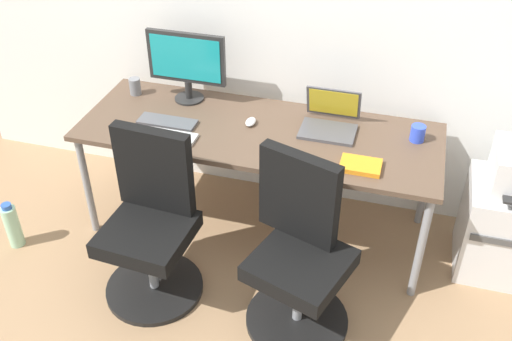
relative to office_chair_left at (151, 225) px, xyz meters
The scene contains 16 objects.
ground_plane 0.86m from the office_chair_left, 56.52° to the left, with size 5.28×5.28×0.00m, color #9E7A56.
back_wall 1.44m from the office_chair_left, 68.97° to the left, with size 4.40×0.04×2.60m, color white.
desk 0.78m from the office_chair_left, 56.52° to the left, with size 2.05×0.74×0.71m.
office_chair_left is the anchor object (origin of this frame).
office_chair_right 0.80m from the office_chair_left, ahead, with size 0.56×0.56×0.94m.
side_cabinet 2.00m from the office_chair_left, 19.80° to the left, with size 0.53×0.46×0.56m.
water_bottle_on_floor 1.00m from the office_chair_left, behind, with size 0.09×0.09×0.31m.
desktop_monitor 1.01m from the office_chair_left, 96.44° to the left, with size 0.48×0.18×0.43m.
open_laptop 1.15m from the office_chair_left, 43.58° to the left, with size 0.31×0.29×0.22m.
keyboard_by_monitor 0.51m from the office_chair_left, 98.23° to the left, with size 0.34×0.12×0.02m, color #B7B7B7.
keyboard_by_laptop 0.63m from the office_chair_left, 101.65° to the left, with size 0.34×0.12×0.02m, color #515156.
mouse_by_monitor 0.88m from the office_chair_left, 23.13° to the left, with size 0.06×0.10×0.03m, color silver.
mouse_by_laptop 0.82m from the office_chair_left, 62.28° to the left, with size 0.06×0.10×0.03m, color silver.
coffee_mug 1.53m from the office_chair_left, 30.68° to the left, with size 0.08×0.08×0.09m, color blue.
pen_cup 0.99m from the office_chair_left, 118.27° to the left, with size 0.07×0.07×0.10m, color slate.
notebook 1.14m from the office_chair_left, 22.16° to the left, with size 0.21×0.15×0.03m, color orange.
Camera 1 is at (0.77, -2.71, 2.46)m, focal length 40.99 mm.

